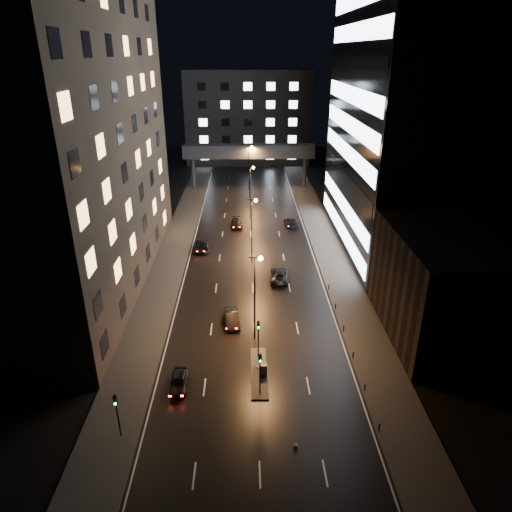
% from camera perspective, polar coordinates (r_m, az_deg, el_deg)
% --- Properties ---
extents(ground, '(160.00, 160.00, 0.00)m').
position_cam_1_polar(ground, '(80.42, -0.65, 2.77)').
color(ground, black).
rests_on(ground, ground).
extents(sidewalk_left, '(5.00, 110.00, 0.15)m').
position_cam_1_polar(sidewalk_left, '(76.64, -9.99, 1.33)').
color(sidewalk_left, '#383533').
rests_on(sidewalk_left, ground).
extents(sidewalk_right, '(5.00, 110.00, 0.15)m').
position_cam_1_polar(sidewalk_right, '(76.93, 8.75, 1.51)').
color(sidewalk_right, '#383533').
rests_on(sidewalk_right, ground).
extents(building_left, '(15.00, 48.00, 40.00)m').
position_cam_1_polar(building_left, '(63.37, -21.99, 13.99)').
color(building_left, '#2D2319').
rests_on(building_left, ground).
extents(building_right_low, '(10.00, 18.00, 12.00)m').
position_cam_1_polar(building_right_low, '(53.92, 21.61, -3.39)').
color(building_right_low, black).
rests_on(building_right_low, ground).
extents(building_right_glass, '(20.00, 36.00, 45.00)m').
position_cam_1_polar(building_right_glass, '(75.72, 19.58, 17.69)').
color(building_right_glass, black).
rests_on(building_right_glass, ground).
extents(building_far, '(34.00, 14.00, 25.00)m').
position_cam_1_polar(building_far, '(133.89, -1.03, 17.00)').
color(building_far, '#333335').
rests_on(building_far, ground).
extents(skybridge, '(30.00, 3.00, 10.00)m').
position_cam_1_polar(skybridge, '(106.93, -0.90, 12.88)').
color(skybridge, '#333335').
rests_on(skybridge, ground).
extents(median_island, '(1.60, 8.00, 0.15)m').
position_cam_1_polar(median_island, '(47.14, 0.38, -14.33)').
color(median_island, '#383533').
rests_on(median_island, ground).
extents(traffic_signal_near, '(0.28, 0.34, 4.40)m').
position_cam_1_polar(traffic_signal_near, '(47.36, 0.30, -9.59)').
color(traffic_signal_near, black).
rests_on(traffic_signal_near, median_island).
extents(traffic_signal_far, '(0.28, 0.34, 4.40)m').
position_cam_1_polar(traffic_signal_far, '(42.91, 0.51, -13.69)').
color(traffic_signal_far, black).
rests_on(traffic_signal_far, median_island).
extents(traffic_signal_corner, '(0.28, 0.34, 4.40)m').
position_cam_1_polar(traffic_signal_corner, '(40.59, -17.01, -17.89)').
color(traffic_signal_corner, black).
rests_on(traffic_signal_corner, ground).
extents(bollard_row, '(0.12, 25.12, 0.90)m').
position_cam_1_polar(bollard_row, '(51.70, 11.45, -10.45)').
color(bollard_row, black).
rests_on(bollard_row, ground).
extents(streetlight_near, '(1.45, 0.50, 10.15)m').
position_cam_1_polar(streetlight_near, '(48.61, 0.02, -3.95)').
color(streetlight_near, black).
rests_on(streetlight_near, ground).
extents(streetlight_mid_a, '(1.45, 0.50, 10.15)m').
position_cam_1_polar(streetlight_mid_a, '(66.90, -0.40, 4.18)').
color(streetlight_mid_a, black).
rests_on(streetlight_mid_a, ground).
extents(streetlight_mid_b, '(1.45, 0.50, 10.15)m').
position_cam_1_polar(streetlight_mid_b, '(85.95, -0.64, 8.77)').
color(streetlight_mid_b, black).
rests_on(streetlight_mid_b, ground).
extents(streetlight_far, '(1.45, 0.50, 10.15)m').
position_cam_1_polar(streetlight_far, '(105.35, -0.79, 11.68)').
color(streetlight_far, black).
rests_on(streetlight_far, ground).
extents(car_away_a, '(1.68, 3.99, 1.35)m').
position_cam_1_polar(car_away_a, '(45.75, -9.61, -15.18)').
color(car_away_a, black).
rests_on(car_away_a, ground).
extents(car_away_b, '(2.06, 4.58, 1.46)m').
position_cam_1_polar(car_away_b, '(54.17, -3.01, -7.82)').
color(car_away_b, black).
rests_on(car_away_b, ground).
extents(car_away_c, '(2.57, 4.97, 1.34)m').
position_cam_1_polar(car_away_c, '(74.07, -6.80, 1.21)').
color(car_away_c, black).
rests_on(car_away_c, ground).
extents(car_away_d, '(2.23, 4.70, 1.32)m').
position_cam_1_polar(car_away_d, '(83.54, -2.42, 4.08)').
color(car_away_d, black).
rests_on(car_away_d, ground).
extents(car_toward_a, '(2.83, 5.42, 1.46)m').
position_cam_1_polar(car_toward_a, '(64.14, 2.93, -2.39)').
color(car_toward_a, black).
rests_on(car_toward_a, ground).
extents(car_toward_b, '(2.46, 5.15, 1.45)m').
position_cam_1_polar(car_toward_b, '(84.20, 4.40, 4.24)').
color(car_toward_b, black).
rests_on(car_toward_b, ground).
extents(utility_cabinet, '(0.73, 0.46, 1.27)m').
position_cam_1_polar(utility_cabinet, '(46.27, 0.91, -14.07)').
color(utility_cabinet, '#444446').
rests_on(utility_cabinet, median_island).
extents(cone_a, '(0.47, 0.47, 0.44)m').
position_cam_1_polar(cone_a, '(47.54, 0.18, -13.72)').
color(cone_a, '#FF3C0D').
rests_on(cone_a, ground).
extents(cone_b, '(0.46, 0.46, 0.54)m').
position_cam_1_polar(cone_b, '(40.17, 4.99, -22.52)').
color(cone_b, '#FF630D').
rests_on(cone_b, ground).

